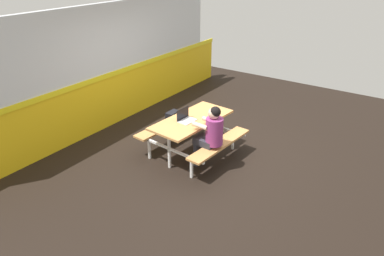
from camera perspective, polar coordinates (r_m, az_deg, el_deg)
name	(u,v)px	position (r m, az deg, el deg)	size (l,w,h in m)	color
ground_plane	(199,149)	(7.04, 1.20, -3.33)	(10.00, 10.00, 0.02)	black
accent_backdrop	(112,68)	(7.93, -12.73, 9.35)	(8.00, 0.14, 2.60)	yellow
picnic_table_main	(192,127)	(6.58, 0.00, 0.17)	(1.69, 1.67, 0.74)	tan
student_nearer	(211,132)	(6.09, 3.00, -0.71)	(0.38, 0.53, 1.21)	#2D2D38
laptop_silver	(186,118)	(6.41, -1.02, 1.58)	(0.34, 0.25, 0.22)	silver
backpack_dark	(173,121)	(7.66, -3.13, 1.10)	(0.30, 0.22, 0.44)	black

